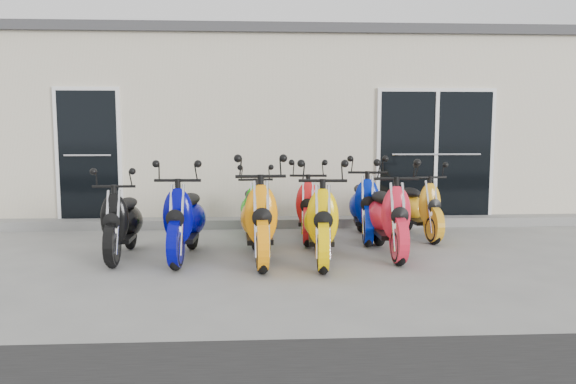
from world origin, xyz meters
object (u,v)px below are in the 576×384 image
scooter_front_orange_a (259,207)px  scooter_front_orange_b (321,210)px  scooter_front_blue (184,209)px  scooter_back_green (254,201)px  scooter_back_blue (365,197)px  scooter_front_black (122,212)px  scooter_front_red (388,206)px  scooter_back_yellow (419,199)px  scooter_back_red (309,199)px

scooter_front_orange_a → scooter_front_orange_b: bearing=-9.7°
scooter_front_blue → scooter_back_green: (0.87, 1.22, -0.07)m
scooter_front_blue → scooter_back_blue: (2.50, 1.13, -0.01)m
scooter_front_orange_b → scooter_back_blue: scooter_front_orange_b is taller
scooter_front_black → scooter_front_orange_a: size_ratio=0.87×
scooter_back_blue → scooter_front_orange_b: bearing=-114.1°
scooter_front_orange_a → scooter_front_orange_b: 0.77m
scooter_front_red → scooter_front_blue: bearing=-178.2°
scooter_front_blue → scooter_back_blue: scooter_front_blue is taller
scooter_front_orange_b → scooter_back_yellow: (1.65, 1.47, -0.07)m
scooter_front_red → scooter_back_yellow: 1.36m
scooter_front_blue → scooter_back_red: size_ratio=1.06×
scooter_front_orange_a → scooter_back_yellow: 2.78m
scooter_back_green → scooter_back_yellow: bearing=-4.8°
scooter_front_red → scooter_back_yellow: (0.74, 1.14, -0.06)m
scooter_front_black → scooter_back_yellow: (4.15, 1.11, -0.01)m
scooter_front_orange_a → scooter_back_red: (0.74, 1.35, -0.07)m
scooter_back_red → scooter_front_black: bearing=-149.8°
scooter_back_yellow → scooter_front_blue: bearing=-166.8°
scooter_front_orange_b → scooter_back_green: bearing=123.4°
scooter_front_red → scooter_back_red: (-0.93, 1.11, -0.03)m
scooter_back_green → scooter_back_red: scooter_back_red is taller
scooter_front_red → scooter_back_blue: (-0.11, 1.07, -0.01)m
scooter_front_orange_b → scooter_back_green: scooter_front_orange_b is taller
scooter_front_black → scooter_front_blue: size_ratio=0.92×
scooter_front_orange_a → scooter_back_red: bearing=58.0°
scooter_front_blue → scooter_front_black: bearing=176.2°
scooter_front_orange_b → scooter_back_blue: bearing=64.2°
scooter_front_orange_b → scooter_back_red: scooter_front_orange_b is taller
scooter_front_red → scooter_back_green: 2.09m
scooter_front_black → scooter_front_blue: bearing=-7.9°
scooter_front_blue → scooter_back_yellow: bearing=22.7°
scooter_front_black → scooter_front_orange_a: bearing=-10.0°
scooter_front_blue → scooter_front_red: scooter_front_red is taller
scooter_back_red → scooter_back_blue: (0.83, -0.04, 0.03)m
scooter_front_black → scooter_back_green: (1.67, 1.13, -0.02)m
scooter_front_black → scooter_back_green: size_ratio=1.04×
scooter_front_black → scooter_front_red: bearing=-1.6°
scooter_front_black → scooter_front_red: scooter_front_red is taller
scooter_front_blue → scooter_back_red: 2.05m
scooter_back_red → scooter_back_blue: scooter_back_blue is taller
scooter_front_orange_a → scooter_back_blue: 2.04m
scooter_back_blue → scooter_front_orange_a: bearing=-134.3°
scooter_front_orange_b → scooter_back_red: size_ratio=1.07×
scooter_back_blue → scooter_back_yellow: (0.85, 0.07, -0.05)m
scooter_front_orange_a → scooter_front_red: size_ratio=1.06×
scooter_front_black → scooter_back_red: size_ratio=0.97×
scooter_back_green → scooter_front_black: bearing=-150.4°
scooter_front_orange_b → scooter_front_red: bearing=24.1°
scooter_back_green → scooter_front_orange_a: bearing=-91.6°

